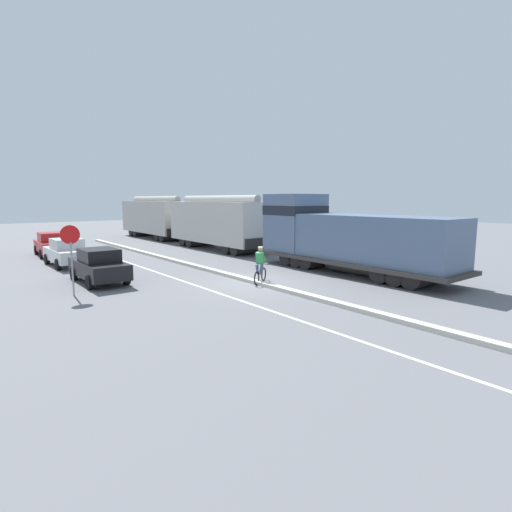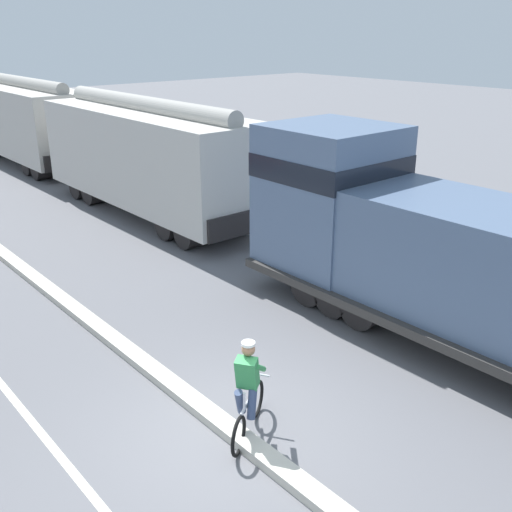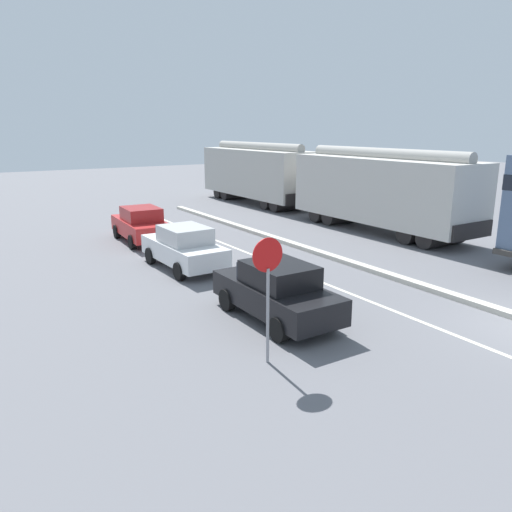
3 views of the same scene
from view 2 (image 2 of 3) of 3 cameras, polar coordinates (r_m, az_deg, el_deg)
name	(u,v)px [view 2 (image 2 of 3)]	position (r m, az deg, el deg)	size (l,w,h in m)	color
ground_plane	(229,433)	(10.45, -2.55, -16.50)	(120.00, 120.00, 0.00)	slate
median_curb	(74,309)	(14.94, -16.95, -4.83)	(0.36, 36.00, 0.16)	beige
locomotive	(455,262)	(13.06, 18.39, -0.56)	(3.10, 11.61, 4.20)	slate
hopper_car_lead	(148,158)	(21.54, -10.21, 9.20)	(2.90, 10.60, 4.18)	#BBB8B0
hopper_car_middle	(25,121)	(31.97, -21.17, 11.92)	(2.90, 10.60, 4.18)	#B1AEA7
cyclist	(248,392)	(9.95, -0.78, -12.84)	(1.46, 0.99, 1.71)	black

